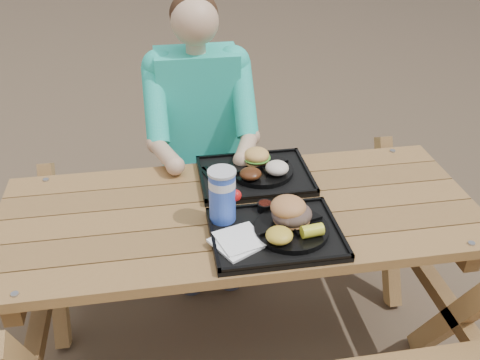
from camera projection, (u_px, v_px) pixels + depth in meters
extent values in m
plane|color=#999999|center=(240.00, 346.00, 2.40)|extent=(60.00, 60.00, 0.00)
cube|color=black|center=(275.00, 235.00, 1.86)|extent=(0.45, 0.35, 0.02)
cube|color=black|center=(255.00, 176.00, 2.19)|extent=(0.45, 0.35, 0.02)
cylinder|color=black|center=(291.00, 229.00, 1.85)|extent=(0.26, 0.26, 0.02)
cylinder|color=black|center=(262.00, 170.00, 2.19)|extent=(0.26, 0.26, 0.02)
cube|color=white|center=(237.00, 242.00, 1.80)|extent=(0.20, 0.20, 0.02)
cylinder|color=blue|center=(222.00, 197.00, 1.87)|extent=(0.09, 0.09, 0.19)
cylinder|color=black|center=(265.00, 207.00, 1.96)|extent=(0.06, 0.06, 0.03)
cylinder|color=gold|center=(285.00, 207.00, 1.96)|extent=(0.06, 0.06, 0.03)
ellipsoid|color=gold|center=(279.00, 235.00, 1.77)|extent=(0.09, 0.09, 0.05)
cube|color=black|center=(213.00, 174.00, 2.18)|extent=(0.09, 0.15, 0.01)
ellipsoid|color=#49210E|center=(251.00, 174.00, 2.11)|extent=(0.09, 0.09, 0.04)
ellipsoid|color=#F5E6D0|center=(277.00, 168.00, 2.14)|extent=(0.09, 0.09, 0.05)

